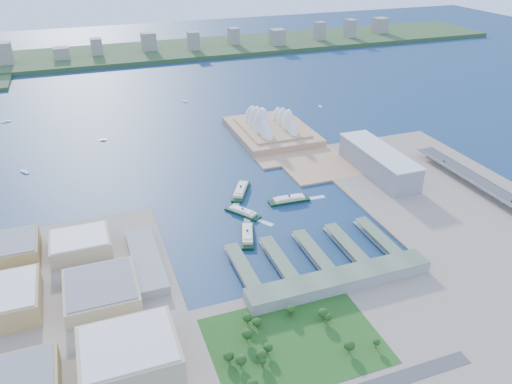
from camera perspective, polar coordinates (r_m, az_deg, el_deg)
name	(u,v)px	position (r m, az deg, el deg)	size (l,w,h in m)	color
ground	(276,225)	(621.37, 2.31, -3.74)	(3000.00, 3000.00, 0.00)	#0E2544
west_land	(67,330)	(504.28, -20.83, -14.54)	(220.00, 390.00, 3.00)	gray
south_land	(365,340)	(474.52, 12.33, -16.22)	(720.00, 180.00, 3.00)	gray
east_land	(461,209)	(703.47, 22.37, -1.82)	(240.00, 500.00, 3.00)	gray
peninsula	(277,138)	(872.30, 2.41, 6.17)	(135.00, 220.00, 3.00)	tan
far_shore	(147,52)	(1514.86, -12.33, 15.32)	(2200.00, 260.00, 12.00)	#2D4926
opera_house	(272,118)	(877.80, 1.80, 8.46)	(134.00, 180.00, 58.00)	white
toaster_building	(378,162)	(758.29, 13.80, 3.39)	(45.00, 155.00, 35.00)	gray
expressway	(504,200)	(733.76, 26.50, -0.82)	(26.00, 340.00, 11.85)	gray
west_buildings	(63,294)	(522.09, -21.22, -10.80)	(200.00, 280.00, 27.00)	#A68B53
ferry_wharves	(313,252)	(567.23, 6.52, -6.84)	(184.00, 90.00, 9.30)	#50624A
terminal_building	(340,280)	(523.15, 9.56, -9.93)	(200.00, 28.00, 12.00)	gray
park	(295,334)	(457.73, 4.44, -15.86)	(150.00, 110.00, 16.00)	#194714
far_skyline	(147,42)	(1488.65, -12.34, 16.42)	(1900.00, 140.00, 55.00)	gray
ferry_a	(243,211)	(640.34, -1.54, -2.18)	(12.84, 50.43, 9.54)	black
ferry_b	(241,189)	(690.69, -1.75, 0.32)	(15.19, 59.66, 11.28)	black
ferry_c	(247,233)	(594.29, -0.99, -4.75)	(14.32, 56.27, 10.64)	black
ferry_d	(289,198)	(669.32, 3.81, -0.74)	(14.31, 56.22, 10.63)	black
boat_a	(24,172)	(826.42, -24.94, 2.12)	(3.95, 15.78, 3.04)	white
boat_b	(103,140)	(904.08, -17.07, 5.73)	(3.84, 10.96, 2.96)	white
boat_c	(320,106)	(1040.43, 7.37, 9.67)	(3.93, 13.48, 3.03)	white
boat_d	(6,121)	(1060.31, -26.65, 7.22)	(3.73, 17.07, 2.88)	white
boat_e	(185,101)	(1073.94, -8.11, 10.22)	(3.93, 12.35, 3.03)	white
car_b	(512,201)	(719.38, 27.21, -0.97)	(1.35, 3.86, 1.27)	slate
car_c	(445,161)	(801.88, 20.74, 3.32)	(2.00, 4.92, 1.43)	slate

